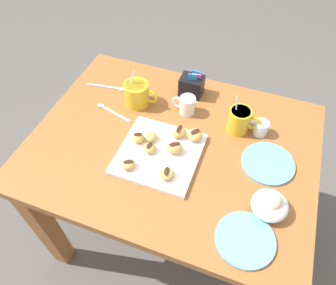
% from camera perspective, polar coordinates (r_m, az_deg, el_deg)
% --- Properties ---
extents(ground_plane, '(8.00, 8.00, 0.00)m').
position_cam_1_polar(ground_plane, '(1.72, 0.56, -15.01)').
color(ground_plane, '#514C47').
extents(dining_table, '(1.00, 0.77, 0.70)m').
position_cam_1_polar(dining_table, '(1.22, 0.76, -3.88)').
color(dining_table, '#935628').
rests_on(dining_table, ground_plane).
extents(pastry_plate_square, '(0.27, 0.27, 0.02)m').
position_cam_1_polar(pastry_plate_square, '(1.08, -1.62, -2.07)').
color(pastry_plate_square, silver).
rests_on(pastry_plate_square, dining_table).
extents(coffee_mug_mustard_left, '(0.14, 0.10, 0.15)m').
position_cam_1_polar(coffee_mug_mustard_left, '(1.23, -5.61, 8.84)').
color(coffee_mug_mustard_left, gold).
rests_on(coffee_mug_mustard_left, dining_table).
extents(coffee_mug_mustard_right, '(0.12, 0.08, 0.14)m').
position_cam_1_polar(coffee_mug_mustard_right, '(1.16, 12.85, 4.04)').
color(coffee_mug_mustard_right, gold).
rests_on(coffee_mug_mustard_right, dining_table).
extents(cream_pitcher_white, '(0.10, 0.06, 0.07)m').
position_cam_1_polar(cream_pitcher_white, '(1.20, 3.56, 6.85)').
color(cream_pitcher_white, silver).
rests_on(cream_pitcher_white, dining_table).
extents(sugar_caddy, '(0.09, 0.07, 0.11)m').
position_cam_1_polar(sugar_caddy, '(1.28, 4.30, 10.23)').
color(sugar_caddy, black).
rests_on(sugar_caddy, dining_table).
extents(ice_cream_bowl, '(0.11, 0.11, 0.08)m').
position_cam_1_polar(ice_cream_bowl, '(0.99, 17.95, -10.60)').
color(ice_cream_bowl, silver).
rests_on(ice_cream_bowl, dining_table).
extents(chocolate_sauce_pitcher, '(0.09, 0.05, 0.06)m').
position_cam_1_polar(chocolate_sauce_pitcher, '(1.18, 16.42, 2.66)').
color(chocolate_sauce_pitcher, silver).
rests_on(chocolate_sauce_pitcher, dining_table).
extents(saucer_sky_left, '(0.17, 0.17, 0.01)m').
position_cam_1_polar(saucer_sky_left, '(0.96, 13.76, -16.68)').
color(saucer_sky_left, '#66A8DB').
rests_on(saucer_sky_left, dining_table).
extents(saucer_sky_right, '(0.18, 0.18, 0.01)m').
position_cam_1_polar(saucer_sky_right, '(1.11, 17.61, -3.59)').
color(saucer_sky_right, '#66A8DB').
rests_on(saucer_sky_right, dining_table).
extents(loose_spoon_near_saucer, '(0.16, 0.05, 0.01)m').
position_cam_1_polar(loose_spoon_near_saucer, '(1.25, -10.46, 5.70)').
color(loose_spoon_near_saucer, silver).
rests_on(loose_spoon_near_saucer, dining_table).
extents(loose_spoon_by_plate, '(0.16, 0.03, 0.01)m').
position_cam_1_polar(loose_spoon_by_plate, '(1.35, -10.37, 9.78)').
color(loose_spoon_by_plate, silver).
rests_on(loose_spoon_by_plate, dining_table).
extents(beignet_0, '(0.06, 0.06, 0.03)m').
position_cam_1_polar(beignet_0, '(1.01, -0.26, -5.69)').
color(beignet_0, '#DBA351').
rests_on(beignet_0, pastry_plate_square).
extents(chocolate_drizzle_0, '(0.02, 0.04, 0.00)m').
position_cam_1_polar(chocolate_drizzle_0, '(0.99, -0.26, -5.18)').
color(chocolate_drizzle_0, '#381E11').
rests_on(chocolate_drizzle_0, beignet_0).
extents(beignet_1, '(0.06, 0.07, 0.04)m').
position_cam_1_polar(beignet_1, '(1.11, 1.99, 1.86)').
color(beignet_1, '#DBA351').
rests_on(beignet_1, pastry_plate_square).
extents(chocolate_drizzle_1, '(0.02, 0.04, 0.00)m').
position_cam_1_polar(chocolate_drizzle_1, '(1.09, 2.02, 2.54)').
color(chocolate_drizzle_1, '#381E11').
rests_on(chocolate_drizzle_1, beignet_1).
extents(beignet_2, '(0.07, 0.07, 0.03)m').
position_cam_1_polar(beignet_2, '(1.10, 4.85, 1.36)').
color(beignet_2, '#DBA351').
rests_on(beignet_2, pastry_plate_square).
extents(chocolate_drizzle_2, '(0.04, 0.04, 0.00)m').
position_cam_1_polar(chocolate_drizzle_2, '(1.09, 4.91, 2.01)').
color(chocolate_drizzle_2, '#381E11').
rests_on(chocolate_drizzle_2, beignet_2).
extents(beignet_3, '(0.05, 0.05, 0.03)m').
position_cam_1_polar(beignet_3, '(1.10, -5.45, 0.85)').
color(beignet_3, '#DBA351').
rests_on(beignet_3, pastry_plate_square).
extents(chocolate_drizzle_3, '(0.03, 0.03, 0.00)m').
position_cam_1_polar(chocolate_drizzle_3, '(1.08, -5.52, 1.50)').
color(chocolate_drizzle_3, '#381E11').
rests_on(chocolate_drizzle_3, beignet_3).
extents(beignet_4, '(0.06, 0.06, 0.03)m').
position_cam_1_polar(beignet_4, '(1.03, -7.17, -3.96)').
color(beignet_4, '#DBA351').
rests_on(beignet_4, pastry_plate_square).
extents(chocolate_drizzle_4, '(0.04, 0.03, 0.00)m').
position_cam_1_polar(chocolate_drizzle_4, '(1.02, -7.26, -3.44)').
color(chocolate_drizzle_4, '#381E11').
rests_on(chocolate_drizzle_4, beignet_4).
extents(beignet_5, '(0.06, 0.05, 0.04)m').
position_cam_1_polar(beignet_5, '(1.06, 1.17, -0.98)').
color(beignet_5, '#DBA351').
rests_on(beignet_5, pastry_plate_square).
extents(chocolate_drizzle_5, '(0.04, 0.03, 0.00)m').
position_cam_1_polar(chocolate_drizzle_5, '(1.04, 1.19, -0.25)').
color(chocolate_drizzle_5, '#381E11').
rests_on(chocolate_drizzle_5, beignet_5).
extents(beignet_6, '(0.06, 0.06, 0.03)m').
position_cam_1_polar(beignet_6, '(1.10, -3.12, 1.08)').
color(beignet_6, '#DBA351').
rests_on(beignet_6, pastry_plate_square).
extents(beignet_7, '(0.05, 0.05, 0.03)m').
position_cam_1_polar(beignet_7, '(1.07, -3.35, -1.04)').
color(beignet_7, '#DBA351').
rests_on(beignet_7, pastry_plate_square).
extents(chocolate_drizzle_7, '(0.02, 0.03, 0.00)m').
position_cam_1_polar(chocolate_drizzle_7, '(1.05, -3.39, -0.47)').
color(chocolate_drizzle_7, '#381E11').
rests_on(chocolate_drizzle_7, beignet_7).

